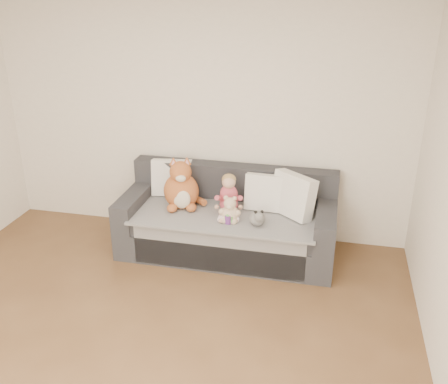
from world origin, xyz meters
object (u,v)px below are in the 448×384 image
toddler (229,197)px  teddy_bear (230,211)px  sippy_cup (228,218)px  sofa (228,224)px  plush_cat (181,188)px

toddler → teddy_bear: toddler is taller
toddler → sippy_cup: (0.05, -0.26, -0.11)m
toddler → teddy_bear: bearing=-86.0°
toddler → teddy_bear: size_ratio=1.50×
sofa → toddler: bearing=-71.3°
plush_cat → teddy_bear: size_ratio=2.04×
sofa → plush_cat: 0.61m
sippy_cup → toddler: bearing=100.8°
toddler → sippy_cup: bearing=-90.5°
plush_cat → teddy_bear: bearing=-39.6°
sofa → sippy_cup: 0.39m
sofa → teddy_bear: 0.39m
teddy_bear → plush_cat: bearing=156.8°
sofa → sippy_cup: size_ratio=18.92×
teddy_bear → sippy_cup: bearing=-100.3°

